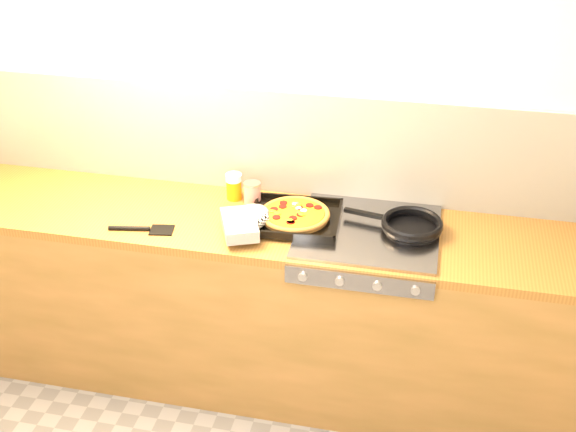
% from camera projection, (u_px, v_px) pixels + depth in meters
% --- Properties ---
extents(room_shell, '(3.20, 3.20, 3.20)m').
position_uv_depth(room_shell, '(281.00, 143.00, 3.31)').
color(room_shell, white).
rests_on(room_shell, ground).
extents(counter_run, '(3.20, 0.62, 0.90)m').
position_uv_depth(counter_run, '(268.00, 303.00, 3.41)').
color(counter_run, olive).
rests_on(counter_run, ground).
extents(stovetop, '(0.60, 0.56, 0.02)m').
position_uv_depth(stovetop, '(368.00, 231.00, 3.10)').
color(stovetop, gray).
rests_on(stovetop, counter_run).
extents(pizza_on_tray, '(0.52, 0.47, 0.07)m').
position_uv_depth(pizza_on_tray, '(280.00, 217.00, 3.13)').
color(pizza_on_tray, black).
rests_on(pizza_on_tray, stovetop).
extents(frying_pan, '(0.46, 0.31, 0.04)m').
position_uv_depth(frying_pan, '(410.00, 225.00, 3.08)').
color(frying_pan, black).
rests_on(frying_pan, stovetop).
extents(tomato_can, '(0.09, 0.09, 0.11)m').
position_uv_depth(tomato_can, '(252.00, 194.00, 3.29)').
color(tomato_can, '#950C0C').
rests_on(tomato_can, counter_run).
extents(juice_glass, '(0.08, 0.08, 0.13)m').
position_uv_depth(juice_glass, '(234.00, 186.00, 3.34)').
color(juice_glass, orange).
rests_on(juice_glass, counter_run).
extents(wooden_spoon, '(0.30, 0.06, 0.02)m').
position_uv_depth(wooden_spoon, '(287.00, 198.00, 3.35)').
color(wooden_spoon, '#AB6D48').
rests_on(wooden_spoon, counter_run).
extents(black_spatula, '(0.29, 0.10, 0.02)m').
position_uv_depth(black_spatula, '(143.00, 229.00, 3.11)').
color(black_spatula, black).
rests_on(black_spatula, counter_run).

